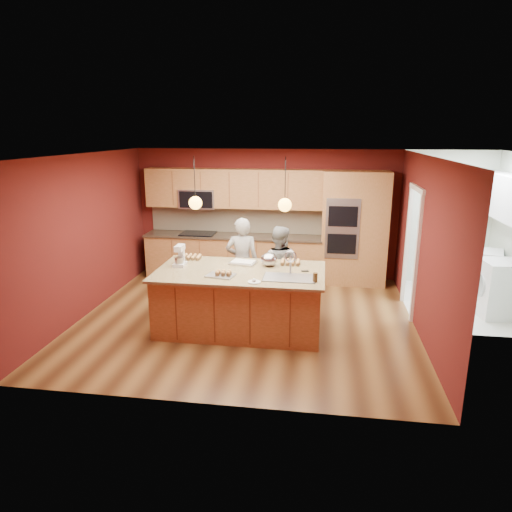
% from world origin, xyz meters
% --- Properties ---
extents(floor, '(5.50, 5.50, 0.00)m').
position_xyz_m(floor, '(0.00, 0.00, 0.00)').
color(floor, '#462814').
rests_on(floor, ground).
extents(ceiling, '(5.50, 5.50, 0.00)m').
position_xyz_m(ceiling, '(0.00, 0.00, 2.70)').
color(ceiling, white).
rests_on(ceiling, ground).
extents(wall_back, '(5.50, 0.00, 5.50)m').
position_xyz_m(wall_back, '(0.00, 2.50, 1.35)').
color(wall_back, '#511412').
rests_on(wall_back, ground).
extents(wall_front, '(5.50, 0.00, 5.50)m').
position_xyz_m(wall_front, '(0.00, -2.50, 1.35)').
color(wall_front, '#511412').
rests_on(wall_front, ground).
extents(wall_left, '(0.00, 5.00, 5.00)m').
position_xyz_m(wall_left, '(-2.75, 0.00, 1.35)').
color(wall_left, '#511412').
rests_on(wall_left, ground).
extents(wall_right, '(0.00, 5.00, 5.00)m').
position_xyz_m(wall_right, '(2.75, 0.00, 1.35)').
color(wall_right, '#511412').
rests_on(wall_right, ground).
extents(cabinet_run, '(3.74, 0.64, 2.30)m').
position_xyz_m(cabinet_run, '(-0.68, 2.25, 0.98)').
color(cabinet_run, brown).
rests_on(cabinet_run, floor).
extents(oven_column, '(1.30, 0.62, 2.30)m').
position_xyz_m(oven_column, '(1.85, 2.19, 1.15)').
color(oven_column, brown).
rests_on(oven_column, floor).
extents(doorway_trim, '(0.08, 1.11, 2.20)m').
position_xyz_m(doorway_trim, '(2.73, 0.80, 1.05)').
color(doorway_trim, white).
rests_on(doorway_trim, wall_right).
extents(laundry_room, '(2.60, 2.70, 2.70)m').
position_xyz_m(laundry_room, '(4.35, 1.20, 1.95)').
color(laundry_room, beige).
rests_on(laundry_room, ground).
extents(pendant_left, '(0.20, 0.20, 0.80)m').
position_xyz_m(pendant_left, '(-0.71, -0.35, 2.00)').
color(pendant_left, black).
rests_on(pendant_left, ceiling).
extents(pendant_right, '(0.20, 0.20, 0.80)m').
position_xyz_m(pendant_right, '(0.65, -0.35, 2.00)').
color(pendant_right, black).
rests_on(pendant_right, ceiling).
extents(island, '(2.61, 1.46, 1.34)m').
position_xyz_m(island, '(-0.02, -0.35, 0.49)').
color(island, brown).
rests_on(island, floor).
extents(person_left, '(0.61, 0.43, 1.61)m').
position_xyz_m(person_left, '(-0.17, 0.63, 0.80)').
color(person_left, black).
rests_on(person_left, floor).
extents(person_right, '(0.78, 0.64, 1.48)m').
position_xyz_m(person_right, '(0.47, 0.63, 0.74)').
color(person_right, slate).
rests_on(person_right, floor).
extents(stand_mixer, '(0.18, 0.25, 0.34)m').
position_xyz_m(stand_mixer, '(-1.03, -0.23, 1.11)').
color(stand_mixer, silver).
rests_on(stand_mixer, island).
extents(sheet_cake, '(0.45, 0.36, 0.05)m').
position_xyz_m(sheet_cake, '(-0.05, 0.02, 0.98)').
color(sheet_cake, silver).
rests_on(sheet_cake, island).
extents(cooling_rack, '(0.46, 0.37, 0.02)m').
position_xyz_m(cooling_rack, '(-0.27, -0.67, 0.97)').
color(cooling_rack, '#A5A8AC').
rests_on(cooling_rack, island).
extents(mixing_bowl, '(0.26, 0.26, 0.22)m').
position_xyz_m(mixing_bowl, '(0.38, -0.04, 1.06)').
color(mixing_bowl, '#ACAEB3').
rests_on(mixing_bowl, island).
extents(plate, '(0.19, 0.19, 0.01)m').
position_xyz_m(plate, '(0.27, -0.89, 0.97)').
color(plate, silver).
rests_on(plate, island).
extents(tumbler, '(0.07, 0.07, 0.13)m').
position_xyz_m(tumbler, '(1.13, -0.74, 1.03)').
color(tumbler, '#3B2814').
rests_on(tumbler, island).
extents(phone, '(0.13, 0.09, 0.01)m').
position_xyz_m(phone, '(0.97, -0.25, 0.97)').
color(phone, black).
rests_on(phone, island).
extents(cupcakes_left, '(0.32, 0.24, 0.07)m').
position_xyz_m(cupcakes_left, '(-0.96, 0.18, 1.00)').
color(cupcakes_left, tan).
rests_on(cupcakes_left, island).
extents(cupcakes_rack, '(0.25, 0.17, 0.08)m').
position_xyz_m(cupcakes_rack, '(-0.22, -0.67, 1.01)').
color(cupcakes_rack, tan).
rests_on(cupcakes_rack, island).
extents(cupcakes_right, '(0.33, 0.25, 0.07)m').
position_xyz_m(cupcakes_right, '(0.72, 0.10, 1.00)').
color(cupcakes_right, tan).
rests_on(cupcakes_right, island).
extents(washer, '(0.65, 0.67, 0.96)m').
position_xyz_m(washer, '(4.20, 0.78, 0.48)').
color(washer, silver).
rests_on(washer, floor).
extents(dryer, '(0.75, 0.76, 0.94)m').
position_xyz_m(dryer, '(4.18, 1.56, 0.47)').
color(dryer, silver).
rests_on(dryer, floor).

